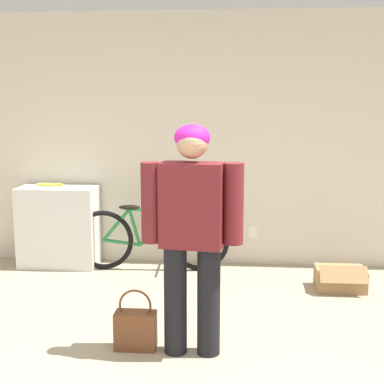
{
  "coord_description": "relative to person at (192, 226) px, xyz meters",
  "views": [
    {
      "loc": [
        0.37,
        -2.62,
        1.7
      ],
      "look_at": [
        0.08,
        0.8,
        1.12
      ],
      "focal_mm": 50.0,
      "sensor_mm": 36.0,
      "label": 1
    }
  ],
  "objects": [
    {
      "name": "bicycle",
      "position": [
        -0.57,
        1.78,
        -0.56
      ],
      "size": [
        1.59,
        0.46,
        0.69
      ],
      "rotation": [
        0.0,
        0.0,
        0.04
      ],
      "color": "black",
      "rests_on": "ground_plane"
    },
    {
      "name": "handbag",
      "position": [
        -0.4,
        0.02,
        -0.75
      ],
      "size": [
        0.28,
        0.14,
        0.43
      ],
      "color": "brown",
      "rests_on": "ground_plane"
    },
    {
      "name": "side_shelf",
      "position": [
        -1.55,
        1.86,
        -0.48
      ],
      "size": [
        0.79,
        0.4,
        0.83
      ],
      "color": "white",
      "rests_on": "ground_plane"
    },
    {
      "name": "person",
      "position": [
        0.0,
        0.0,
        0.0
      ],
      "size": [
        0.67,
        0.25,
        1.56
      ],
      "rotation": [
        0.0,
        0.0,
        -0.13
      ],
      "color": "black",
      "rests_on": "ground_plane"
    },
    {
      "name": "wall_back",
      "position": [
        -0.08,
        2.1,
        0.41
      ],
      "size": [
        8.0,
        0.07,
        2.6
      ],
      "color": "beige",
      "rests_on": "ground_plane"
    },
    {
      "name": "cardboard_box",
      "position": [
        1.25,
        1.36,
        -0.79
      ],
      "size": [
        0.44,
        0.36,
        0.26
      ],
      "color": "#A87F51",
      "rests_on": "ground_plane"
    },
    {
      "name": "banana",
      "position": [
        -1.64,
        1.9,
        -0.04
      ],
      "size": [
        0.32,
        0.09,
        0.04
      ],
      "color": "#EAD64C",
      "rests_on": "side_shelf"
    }
  ]
}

